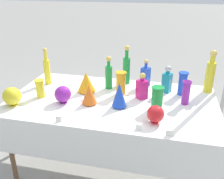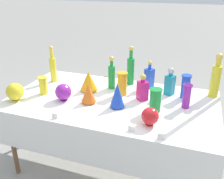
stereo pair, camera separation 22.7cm
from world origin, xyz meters
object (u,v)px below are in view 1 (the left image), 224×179
(tall_bottle_2, at_px, (47,69))
(square_decanter_0, at_px, (142,88))
(fluted_vase_0, at_px, (119,95))
(round_bowl_0, at_px, (63,94))
(tall_bottle_0, at_px, (109,75))
(slender_vase_4, at_px, (157,97))
(fluted_vase_2, at_px, (86,82))
(cardboard_box_behind_left, at_px, (106,96))
(round_bowl_2, at_px, (155,114))
(fluted_vase_1, at_px, (89,94))
(round_bowl_1, at_px, (12,96))
(cardboard_box_behind_right, at_px, (167,115))
(square_decanter_1, at_px, (167,81))
(tall_bottle_1, at_px, (126,68))
(slender_vase_1, at_px, (121,83))
(square_decanter_2, at_px, (145,76))
(slender_vase_0, at_px, (40,88))
(slender_vase_3, at_px, (186,92))
(tall_bottle_3, at_px, (210,74))
(slender_vase_2, at_px, (183,83))

(tall_bottle_2, bearing_deg, square_decanter_0, -7.27)
(fluted_vase_0, height_order, round_bowl_0, fluted_vase_0)
(tall_bottle_0, bearing_deg, slender_vase_4, -33.82)
(fluted_vase_2, height_order, cardboard_box_behind_left, fluted_vase_2)
(round_bowl_2, bearing_deg, fluted_vase_1, 162.38)
(fluted_vase_1, bearing_deg, round_bowl_1, -164.85)
(slender_vase_4, bearing_deg, cardboard_box_behind_right, 83.44)
(square_decanter_1, bearing_deg, fluted_vase_1, -147.49)
(tall_bottle_1, relative_size, slender_vase_1, 1.81)
(square_decanter_2, bearing_deg, cardboard_box_behind_right, 62.78)
(slender_vase_0, height_order, round_bowl_2, slender_vase_0)
(fluted_vase_0, relative_size, round_bowl_2, 1.60)
(round_bowl_0, bearing_deg, slender_vase_3, 11.60)
(tall_bottle_2, relative_size, fluted_vase_1, 2.18)
(tall_bottle_3, relative_size, fluted_vase_1, 2.35)
(slender_vase_1, relative_size, slender_vase_4, 1.12)
(slender_vase_1, xyz_separation_m, slender_vase_2, (0.57, 0.13, -0.00))
(tall_bottle_0, height_order, round_bowl_0, tall_bottle_0)
(tall_bottle_2, distance_m, round_bowl_1, 0.54)
(tall_bottle_2, distance_m, cardboard_box_behind_left, 1.34)
(slender_vase_2, bearing_deg, square_decanter_1, 169.75)
(tall_bottle_1, height_order, square_decanter_1, tall_bottle_1)
(cardboard_box_behind_left, bearing_deg, tall_bottle_0, -73.59)
(cardboard_box_behind_left, bearing_deg, square_decanter_2, -53.22)
(square_decanter_2, distance_m, fluted_vase_0, 0.55)
(square_decanter_0, distance_m, square_decanter_2, 0.30)
(fluted_vase_2, distance_m, cardboard_box_behind_left, 1.35)
(tall_bottle_1, distance_m, square_decanter_0, 0.40)
(cardboard_box_behind_right, bearing_deg, tall_bottle_1, -133.98)
(square_decanter_2, bearing_deg, fluted_vase_2, -153.11)
(square_decanter_1, xyz_separation_m, square_decanter_2, (-0.22, 0.11, -0.01))
(slender_vase_4, bearing_deg, fluted_vase_0, -173.00)
(slender_vase_3, bearing_deg, tall_bottle_0, 165.83)
(fluted_vase_1, bearing_deg, slender_vase_1, 48.82)
(tall_bottle_0, distance_m, slender_vase_0, 0.67)
(slender_vase_0, bearing_deg, round_bowl_0, -13.90)
(round_bowl_1, relative_size, cardboard_box_behind_left, 0.29)
(square_decanter_2, bearing_deg, round_bowl_1, -147.16)
(round_bowl_0, bearing_deg, cardboard_box_behind_right, 48.68)
(round_bowl_0, distance_m, cardboard_box_behind_right, 1.59)
(slender_vase_1, bearing_deg, slender_vase_4, -32.08)
(slender_vase_1, distance_m, cardboard_box_behind_right, 1.17)
(fluted_vase_1, distance_m, round_bowl_0, 0.24)
(tall_bottle_3, distance_m, slender_vase_3, 0.40)
(cardboard_box_behind_left, bearing_deg, slender_vase_1, -68.46)
(round_bowl_1, bearing_deg, fluted_vase_0, 10.97)
(square_decanter_0, height_order, fluted_vase_0, square_decanter_0)
(square_decanter_1, distance_m, slender_vase_0, 1.21)
(tall_bottle_3, height_order, slender_vase_2, tall_bottle_3)
(square_decanter_0, bearing_deg, cardboard_box_behind_left, 119.10)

